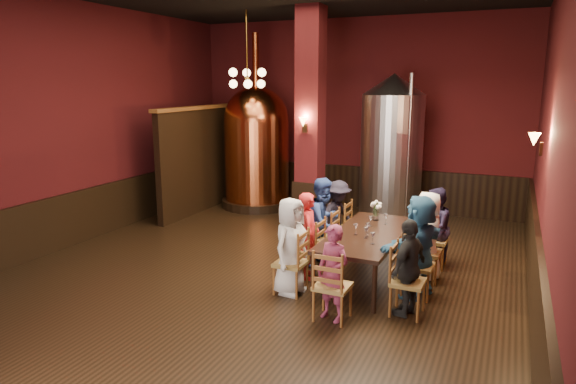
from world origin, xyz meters
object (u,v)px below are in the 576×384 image
at_px(person_0, 291,246).
at_px(person_1, 309,236).
at_px(dining_table, 368,236).
at_px(person_2, 324,222).
at_px(steel_vessel, 392,149).
at_px(copper_kettle, 257,146).
at_px(rose_vase, 376,207).

distance_m(person_0, person_1, 0.67).
relative_size(dining_table, person_1, 1.77).
height_order(person_2, steel_vessel, steel_vessel).
bearing_deg(copper_kettle, rose_vase, -37.44).
relative_size(person_1, copper_kettle, 0.33).
bearing_deg(dining_table, person_2, 158.78).
xyz_separation_m(dining_table, person_2, (-0.84, 0.35, 0.05)).
bearing_deg(steel_vessel, dining_table, -82.68).
bearing_deg(dining_table, person_1, -158.78).
bearing_deg(dining_table, rose_vase, 96.58).
bearing_deg(steel_vessel, person_1, -95.98).
relative_size(person_2, rose_vase, 4.38).
bearing_deg(person_0, copper_kettle, 41.43).
height_order(person_0, copper_kettle, copper_kettle).
xyz_separation_m(dining_table, person_1, (-0.86, -0.31, -0.00)).
distance_m(person_0, person_2, 1.33).
bearing_deg(copper_kettle, person_2, -48.04).
distance_m(dining_table, person_1, 0.91).
distance_m(person_0, copper_kettle, 5.46).
xyz_separation_m(person_0, copper_kettle, (-2.88, 4.57, 0.80)).
distance_m(person_1, steel_vessel, 3.97).
relative_size(copper_kettle, rose_vase, 12.21).
bearing_deg(person_2, dining_table, -96.59).
height_order(person_1, steel_vessel, steel_vessel).
relative_size(person_0, person_2, 0.96).
bearing_deg(steel_vessel, person_2, -96.95).
relative_size(person_1, person_2, 0.92).
relative_size(person_1, steel_vessel, 0.43).
height_order(dining_table, person_2, person_2).
height_order(person_1, person_2, person_2).
xyz_separation_m(person_0, person_1, (0.01, 0.67, -0.03)).
bearing_deg(steel_vessel, copper_kettle, 179.07).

